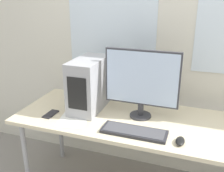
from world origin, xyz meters
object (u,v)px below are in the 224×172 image
at_px(mouse, 180,141).
at_px(cell_phone, 51,114).
at_px(monitor_main, 142,81).
at_px(pc_tower, 89,84).
at_px(keyboard, 134,132).

bearing_deg(mouse, cell_phone, 175.57).
bearing_deg(monitor_main, pc_tower, 177.89).
height_order(monitor_main, keyboard, monitor_main).
relative_size(monitor_main, cell_phone, 3.77).
distance_m(keyboard, cell_phone, 0.69).
xyz_separation_m(pc_tower, mouse, (0.76, -0.30, -0.19)).
distance_m(monitor_main, mouse, 0.51).
relative_size(monitor_main, keyboard, 1.24).
xyz_separation_m(monitor_main, cell_phone, (-0.67, -0.20, -0.29)).
bearing_deg(cell_phone, mouse, -2.62).
xyz_separation_m(monitor_main, keyboard, (0.02, -0.26, -0.28)).
xyz_separation_m(pc_tower, keyboard, (0.45, -0.27, -0.20)).
bearing_deg(keyboard, mouse, -4.58).
relative_size(keyboard, cell_phone, 3.04).
xyz_separation_m(monitor_main, mouse, (0.33, -0.28, -0.28)).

